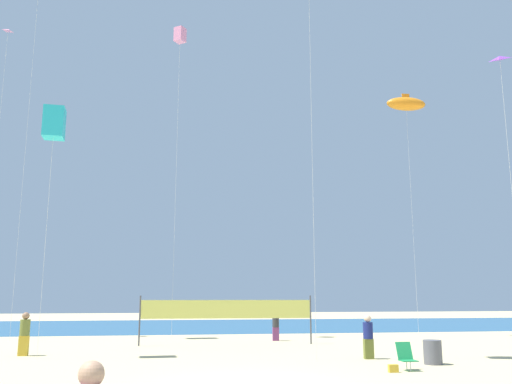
# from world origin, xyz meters

# --- Properties ---
(ocean_band) EXTENTS (120.00, 20.00, 0.01)m
(ocean_band) POSITION_xyz_m (0.00, 29.12, 0.00)
(ocean_band) COLOR #28608C
(ocean_band) RESTS_ON ground
(beachgoer_olive_shirt) EXTENTS (0.40, 0.40, 1.73)m
(beachgoer_olive_shirt) POSITION_xyz_m (-8.17, 8.49, 0.93)
(beachgoer_olive_shirt) COLOR gold
(beachgoer_olive_shirt) RESTS_ON ground
(beachgoer_charcoal_shirt) EXTENTS (0.35, 0.35, 1.55)m
(beachgoer_charcoal_shirt) POSITION_xyz_m (3.35, 14.03, 0.83)
(beachgoer_charcoal_shirt) COLOR #7A3872
(beachgoer_charcoal_shirt) RESTS_ON ground
(beachgoer_navy_shirt) EXTENTS (0.38, 0.38, 1.66)m
(beachgoer_navy_shirt) POSITION_xyz_m (5.36, 5.33, 0.89)
(beachgoer_navy_shirt) COLOR olive
(beachgoer_navy_shirt) RESTS_ON ground
(folding_beach_chair) EXTENTS (0.52, 0.65, 0.89)m
(folding_beach_chair) POSITION_xyz_m (5.48, 2.16, 0.47)
(folding_beach_chair) COLOR #1E8C4C
(folding_beach_chair) RESTS_ON ground
(trash_barrel) EXTENTS (0.65, 0.65, 0.84)m
(trash_barrel) POSITION_xyz_m (7.04, 3.42, 0.42)
(trash_barrel) COLOR #595960
(trash_barrel) RESTS_ON ground
(volleyball_net) EXTENTS (8.61, 0.25, 2.40)m
(volleyball_net) POSITION_xyz_m (0.49, 12.01, 1.64)
(volleyball_net) COLOR #4C4C51
(volleyball_net) RESTS_ON ground
(beach_handbag) EXTENTS (0.31, 0.15, 0.25)m
(beach_handbag) POSITION_xyz_m (4.84, 1.73, 0.12)
(beach_handbag) COLOR gold
(beach_handbag) RESTS_ON ground
(kite_orange_inflatable) EXTENTS (2.62, 1.21, 15.18)m
(kite_orange_inflatable) POSITION_xyz_m (12.28, 15.65, 14.49)
(kite_orange_inflatable) COLOR silver
(kite_orange_inflatable) RESTS_ON ground
(kite_pink_box) EXTENTS (0.81, 0.81, 18.96)m
(kite_pink_box) POSITION_xyz_m (-2.22, 16.32, 18.42)
(kite_pink_box) COLOR silver
(kite_pink_box) RESTS_ON ground
(kite_pink_diamond) EXTENTS (0.75, 0.75, 19.15)m
(kite_pink_diamond) POSITION_xyz_m (-13.07, 18.36, 18.40)
(kite_pink_diamond) COLOR silver
(kite_pink_diamond) RESTS_ON ground
(kite_violet_diamond) EXTENTS (0.88, 0.88, 11.91)m
(kite_violet_diamond) POSITION_xyz_m (10.43, 3.00, 11.57)
(kite_violet_diamond) COLOR silver
(kite_violet_diamond) RESTS_ON ground
(kite_cyan_box) EXTENTS (0.89, 0.89, 10.24)m
(kite_cyan_box) POSITION_xyz_m (-7.37, 7.41, 9.56)
(kite_cyan_box) COLOR silver
(kite_cyan_box) RESTS_ON ground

